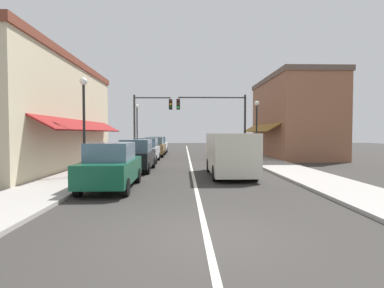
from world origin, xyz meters
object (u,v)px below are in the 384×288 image
object	(u,v)px
parked_car_second_left	(137,155)
van_in_lane	(230,153)
parked_car_nearest_left	(111,166)
parked_car_third_left	(146,150)
street_lamp_left_near	(84,111)
street_lamp_right_mid	(257,120)
parked_car_far_left	(155,147)
street_lamp_left_far	(137,121)
parked_car_distant_left	(158,145)
traffic_signal_left_corner	(147,116)
traffic_signal_mast_arm	(220,114)

from	to	relation	value
parked_car_second_left	van_in_lane	xyz separation A→B (m)	(4.93, -2.05, 0.27)
parked_car_nearest_left	parked_car_third_left	distance (m)	10.43
parked_car_nearest_left	street_lamp_left_near	distance (m)	3.96
parked_car_second_left	street_lamp_left_near	size ratio (longest dim) A/B	0.87
van_in_lane	street_lamp_right_mid	xyz separation A→B (m)	(3.25, 7.70, 1.95)
parked_car_second_left	parked_car_far_left	size ratio (longest dim) A/B	1.00
parked_car_third_left	street_lamp_left_far	size ratio (longest dim) A/B	0.83
parked_car_distant_left	parked_car_nearest_left	bearing A→B (deg)	-90.79
parked_car_second_left	street_lamp_right_mid	world-z (taller)	street_lamp_right_mid
parked_car_third_left	street_lamp_left_near	xyz separation A→B (m)	(-1.88, -7.81, 2.30)
street_lamp_right_mid	traffic_signal_left_corner	bearing A→B (deg)	156.46
van_in_lane	street_lamp_left_far	bearing A→B (deg)	114.85
parked_car_far_left	van_in_lane	xyz separation A→B (m)	(4.94, -12.40, 0.27)
parked_car_second_left	parked_car_third_left	world-z (taller)	same
parked_car_far_left	traffic_signal_mast_arm	size ratio (longest dim) A/B	0.69
traffic_signal_left_corner	street_lamp_left_far	bearing A→B (deg)	112.88
parked_car_third_left	traffic_signal_left_corner	xyz separation A→B (m)	(-0.45, 4.40, 2.77)
parked_car_nearest_left	traffic_signal_left_corner	bearing A→B (deg)	91.17
street_lamp_left_far	street_lamp_left_near	bearing A→B (deg)	-90.01
parked_car_second_left	parked_car_far_left	distance (m)	10.34
parked_car_second_left	parked_car_distant_left	size ratio (longest dim) A/B	1.00
parked_car_nearest_left	parked_car_second_left	bearing A→B (deg)	88.40
van_in_lane	parked_car_nearest_left	bearing A→B (deg)	-146.43
parked_car_nearest_left	parked_car_far_left	world-z (taller)	same
parked_car_distant_left	street_lamp_right_mid	size ratio (longest dim) A/B	0.90
parked_car_nearest_left	street_lamp_left_far	bearing A→B (deg)	95.34
parked_car_far_left	traffic_signal_mast_arm	world-z (taller)	traffic_signal_mast_arm
van_in_lane	street_lamp_left_far	distance (m)	16.56
parked_car_nearest_left	van_in_lane	distance (m)	6.04
traffic_signal_mast_arm	street_lamp_left_near	xyz separation A→B (m)	(-7.75, -11.35, -0.59)
parked_car_nearest_left	parked_car_distant_left	size ratio (longest dim) A/B	1.00
traffic_signal_mast_arm	street_lamp_right_mid	bearing A→B (deg)	-50.64
parked_car_distant_left	traffic_signal_mast_arm	world-z (taller)	traffic_signal_mast_arm
parked_car_second_left	traffic_signal_left_corner	world-z (taller)	traffic_signal_left_corner
traffic_signal_mast_arm	van_in_lane	bearing A→B (deg)	-94.53
parked_car_nearest_left	parked_car_second_left	xyz separation A→B (m)	(0.10, 5.39, 0.00)
parked_car_second_left	traffic_signal_left_corner	xyz separation A→B (m)	(-0.54, 9.44, 2.77)
van_in_lane	parked_car_distant_left	bearing A→B (deg)	106.80
parked_car_far_left	van_in_lane	size ratio (longest dim) A/B	0.80
parked_car_second_left	traffic_signal_left_corner	bearing A→B (deg)	93.58
van_in_lane	street_lamp_left_near	distance (m)	7.23
parked_car_nearest_left	parked_car_third_left	world-z (taller)	same
parked_car_third_left	street_lamp_left_near	distance (m)	8.35
parked_car_nearest_left	street_lamp_left_far	world-z (taller)	street_lamp_left_far
street_lamp_right_mid	parked_car_distant_left	bearing A→B (deg)	133.59
traffic_signal_mast_arm	traffic_signal_left_corner	world-z (taller)	traffic_signal_left_corner
van_in_lane	traffic_signal_left_corner	distance (m)	12.98
parked_car_far_left	street_lamp_left_far	world-z (taller)	street_lamp_left_far
parked_car_far_left	parked_car_distant_left	size ratio (longest dim) A/B	1.00
parked_car_third_left	street_lamp_left_far	distance (m)	8.39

